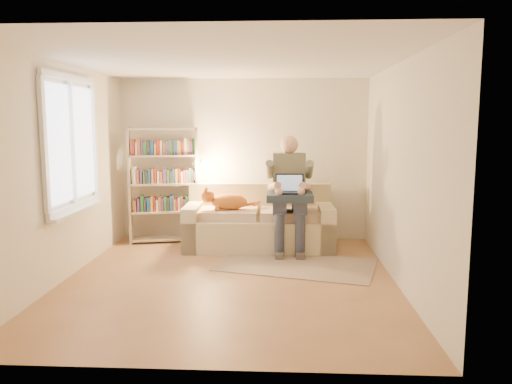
# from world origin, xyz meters

# --- Properties ---
(floor) EXTENTS (4.50, 4.50, 0.00)m
(floor) POSITION_xyz_m (0.00, 0.00, 0.00)
(floor) COLOR #906541
(floor) RESTS_ON ground
(ceiling) EXTENTS (4.00, 4.50, 0.02)m
(ceiling) POSITION_xyz_m (0.00, 0.00, 2.60)
(ceiling) COLOR white
(ceiling) RESTS_ON wall_back
(wall_left) EXTENTS (0.02, 4.50, 2.60)m
(wall_left) POSITION_xyz_m (-2.00, 0.00, 1.30)
(wall_left) COLOR silver
(wall_left) RESTS_ON floor
(wall_right) EXTENTS (0.02, 4.50, 2.60)m
(wall_right) POSITION_xyz_m (2.00, 0.00, 1.30)
(wall_right) COLOR silver
(wall_right) RESTS_ON floor
(wall_back) EXTENTS (4.00, 0.02, 2.60)m
(wall_back) POSITION_xyz_m (0.00, 2.25, 1.30)
(wall_back) COLOR silver
(wall_back) RESTS_ON floor
(wall_front) EXTENTS (4.00, 0.02, 2.60)m
(wall_front) POSITION_xyz_m (0.00, -2.25, 1.30)
(wall_front) COLOR silver
(wall_front) RESTS_ON floor
(window) EXTENTS (0.12, 1.52, 1.69)m
(window) POSITION_xyz_m (-1.95, 0.20, 1.38)
(window) COLOR white
(window) RESTS_ON wall_left
(sofa) EXTENTS (2.25, 1.04, 0.95)m
(sofa) POSITION_xyz_m (0.29, 1.65, 0.34)
(sofa) COLOR beige
(sofa) RESTS_ON floor
(person) EXTENTS (0.50, 0.80, 1.71)m
(person) POSITION_xyz_m (0.74, 1.49, 0.95)
(person) COLOR slate
(person) RESTS_ON sofa
(cat) EXTENTS (0.83, 0.30, 0.30)m
(cat) POSITION_xyz_m (-0.25, 1.49, 0.73)
(cat) COLOR orange
(cat) RESTS_ON sofa
(blanket) EXTENTS (0.67, 0.55, 0.11)m
(blanket) POSITION_xyz_m (0.84, 1.30, 0.83)
(blanket) COLOR #24313F
(blanket) RESTS_ON person
(laptop) EXTENTS (0.41, 0.35, 0.35)m
(laptop) POSITION_xyz_m (0.84, 1.32, 0.96)
(laptop) COLOR black
(laptop) RESTS_ON blanket
(bookshelf) EXTENTS (1.25, 0.50, 1.83)m
(bookshelf) POSITION_xyz_m (-1.24, 1.90, 1.01)
(bookshelf) COLOR #BCA98E
(bookshelf) RESTS_ON floor
(rug) EXTENTS (2.29, 1.70, 0.01)m
(rug) POSITION_xyz_m (0.83, 0.67, 0.01)
(rug) COLOR gray
(rug) RESTS_ON floor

